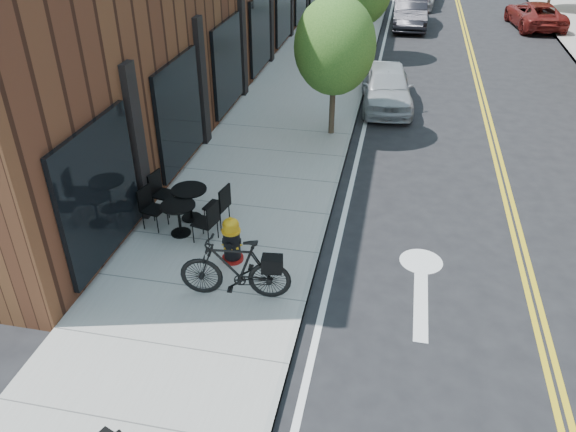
# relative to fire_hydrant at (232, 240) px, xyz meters

# --- Properties ---
(ground) EXTENTS (120.00, 120.00, 0.00)m
(ground) POSITION_rel_fire_hydrant_xyz_m (1.63, -2.44, -0.58)
(ground) COLOR black
(ground) RESTS_ON ground
(sidewalk_near) EXTENTS (4.00, 70.00, 0.12)m
(sidewalk_near) POSITION_rel_fire_hydrant_xyz_m (-0.37, 7.56, -0.52)
(sidewalk_near) COLOR #9E9B93
(sidewalk_near) RESTS_ON ground
(tree_near_a) EXTENTS (2.20, 2.20, 3.81)m
(tree_near_a) POSITION_rel_fire_hydrant_xyz_m (1.03, 6.56, 2.03)
(tree_near_a) COLOR #382B1E
(tree_near_a) RESTS_ON sidewalk_near
(fire_hydrant) EXTENTS (0.49, 0.49, 0.97)m
(fire_hydrant) POSITION_rel_fire_hydrant_xyz_m (0.00, 0.00, 0.00)
(fire_hydrant) COLOR maroon
(fire_hydrant) RESTS_ON sidewalk_near
(bicycle_left) EXTENTS (2.03, 0.77, 1.19)m
(bicycle_left) POSITION_rel_fire_hydrant_xyz_m (0.37, -1.02, 0.14)
(bicycle_left) COLOR black
(bicycle_left) RESTS_ON sidewalk_near
(bistro_set_b) EXTENTS (1.72, 0.87, 0.90)m
(bistro_set_b) POSITION_rel_fire_hydrant_xyz_m (-1.33, 0.67, -0.00)
(bistro_set_b) COLOR black
(bistro_set_b) RESTS_ON sidewalk_near
(bistro_set_c) EXTENTS (1.80, 0.89, 0.95)m
(bistro_set_c) POSITION_rel_fire_hydrant_xyz_m (-1.32, 1.30, 0.02)
(bistro_set_c) COLOR black
(bistro_set_c) RESTS_ON sidewalk_near
(parked_car_a) EXTENTS (1.95, 4.02, 1.32)m
(parked_car_a) POSITION_rel_fire_hydrant_xyz_m (2.43, 9.37, 0.08)
(parked_car_a) COLOR #A5A9AD
(parked_car_a) RESTS_ON ground
(parked_car_b) EXTENTS (1.65, 4.45, 1.45)m
(parked_car_b) POSITION_rel_fire_hydrant_xyz_m (2.94, 20.51, 0.15)
(parked_car_b) COLOR black
(parked_car_b) RESTS_ON ground
(parked_car_far) EXTENTS (2.58, 4.64, 1.23)m
(parked_car_far) POSITION_rel_fire_hydrant_xyz_m (8.88, 21.62, 0.04)
(parked_car_far) COLOR maroon
(parked_car_far) RESTS_ON ground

